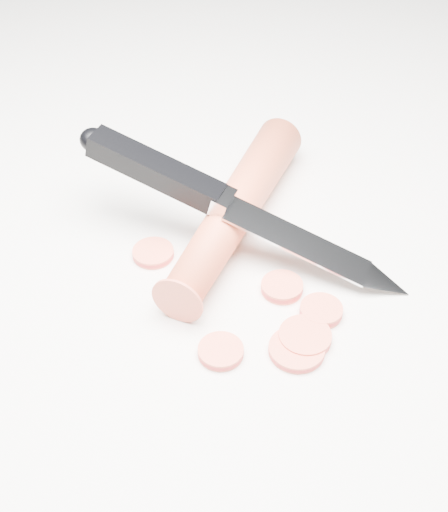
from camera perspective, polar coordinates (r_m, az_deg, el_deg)
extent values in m
plane|color=white|center=(0.54, 0.27, -1.02)|extent=(2.40, 2.40, 0.00)
cylinder|color=#DF4C2A|center=(0.56, 0.94, 3.82)|extent=(0.15, 0.20, 0.03)
cylinder|color=#EA573D|center=(0.52, 4.66, -2.50)|extent=(0.03, 0.03, 0.01)
cylinder|color=#EA573D|center=(0.48, 5.84, -7.45)|extent=(0.04, 0.04, 0.01)
cylinder|color=#EA573D|center=(0.55, -5.69, 0.24)|extent=(0.03, 0.03, 0.01)
cylinder|color=#EA573D|center=(0.48, -0.26, -7.63)|extent=(0.03, 0.03, 0.01)
cylinder|color=#EA573D|center=(0.49, 6.49, -6.46)|extent=(0.04, 0.04, 0.01)
cylinder|color=#EA573D|center=(0.51, 7.78, -4.36)|extent=(0.03, 0.03, 0.01)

